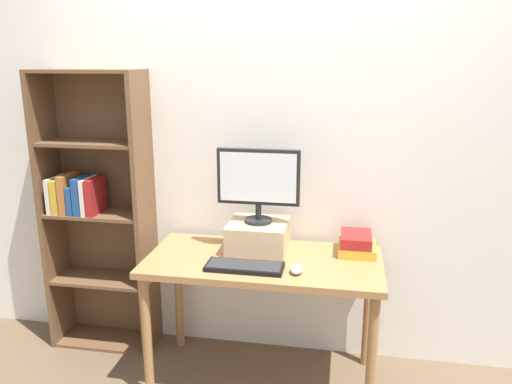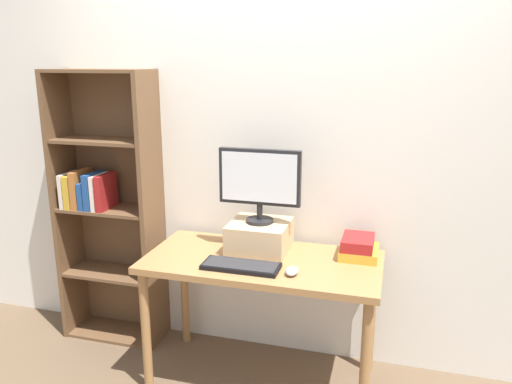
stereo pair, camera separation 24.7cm
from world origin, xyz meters
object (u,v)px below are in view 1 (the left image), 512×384
book_stack (357,244)px  bookshelf_unit (97,210)px  riser_box (258,236)px  keyboard (245,267)px  computer_mouse (297,269)px  desk (263,274)px  computer_monitor (258,181)px

book_stack → bookshelf_unit: bearing=177.5°
riser_box → keyboard: riser_box is taller
computer_mouse → book_stack: size_ratio=0.46×
bookshelf_unit → computer_mouse: (1.27, -0.39, -0.12)m
riser_box → computer_mouse: size_ratio=3.12×
keyboard → desk: bearing=64.7°
keyboard → computer_mouse: computer_mouse is taller
book_stack → desk: bearing=-161.0°
computer_mouse → book_stack: bearing=47.5°
computer_monitor → keyboard: (-0.02, -0.27, -0.39)m
desk → bookshelf_unit: bookshelf_unit is taller
computer_monitor → computer_mouse: computer_monitor is taller
bookshelf_unit → riser_box: 1.03m
desk → keyboard: (-0.07, -0.15, 0.10)m
desk → computer_monitor: bearing=112.1°
desk → riser_box: (-0.05, 0.12, 0.17)m
desk → bookshelf_unit: (-1.08, 0.24, 0.24)m
keyboard → book_stack: (0.56, 0.32, 0.04)m
computer_monitor → keyboard: size_ratio=1.14×
bookshelf_unit → book_stack: (1.57, -0.07, -0.09)m
bookshelf_unit → computer_mouse: bookshelf_unit is taller
riser_box → computer_mouse: 0.37m
keyboard → book_stack: book_stack is taller
bookshelf_unit → computer_mouse: size_ratio=16.52×
desk → computer_monitor: size_ratio=2.78×
computer_monitor → computer_mouse: (0.24, -0.28, -0.38)m
computer_monitor → computer_mouse: 0.53m
desk → riser_box: 0.22m
riser_box → book_stack: 0.54m
desk → computer_mouse: (0.19, -0.16, 0.11)m
keyboard → book_stack: 0.65m
desk → bookshelf_unit: 1.13m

